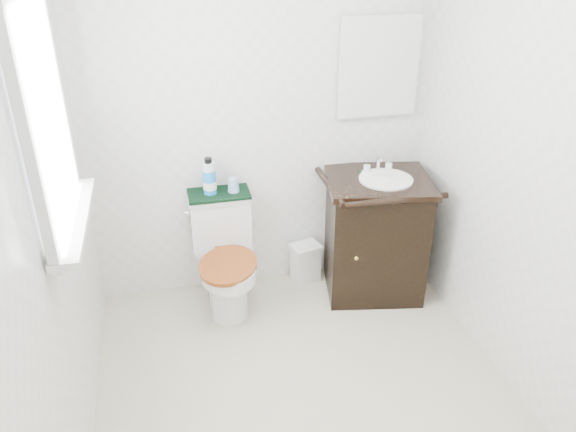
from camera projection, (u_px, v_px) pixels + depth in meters
name	position (u px, v px, depth m)	size (l,w,h in m)	color
floor	(309.00, 400.00, 2.97)	(2.40, 2.40, 0.00)	beige
wall_back	(262.00, 113.00, 3.45)	(2.40, 2.40, 0.00)	silver
wall_front	(445.00, 399.00, 1.38)	(2.40, 2.40, 0.00)	silver
wall_left	(43.00, 223.00, 2.19)	(2.40, 2.40, 0.00)	silver
wall_right	(540.00, 172.00, 2.64)	(2.40, 2.40, 0.00)	silver
window	(43.00, 116.00, 2.25)	(0.02, 0.70, 0.90)	white
mirror	(379.00, 67.00, 3.46)	(0.50, 0.02, 0.60)	silver
toilet	(225.00, 260.00, 3.60)	(0.45, 0.65, 0.73)	silver
vanity	(375.00, 233.00, 3.69)	(0.74, 0.66, 0.92)	black
trash_bin	(306.00, 262.00, 3.91)	(0.23, 0.20, 0.28)	silver
towel	(219.00, 194.00, 3.51)	(0.38, 0.22, 0.02)	black
mouthwash_bottle	(209.00, 177.00, 3.45)	(0.08, 0.08, 0.23)	blue
cup	(233.00, 185.00, 3.50)	(0.07, 0.07, 0.09)	#7BA4CA
soap_bar	(366.00, 171.00, 3.60)	(0.07, 0.04, 0.02)	#197B6A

